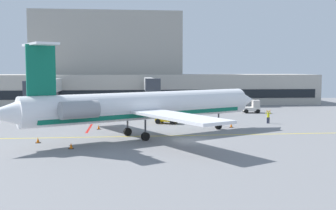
{
  "coord_description": "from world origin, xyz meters",
  "views": [
    {
      "loc": [
        -6.52,
        -41.58,
        7.43
      ],
      "look_at": [
        -1.27,
        8.73,
        3.0
      ],
      "focal_mm": 43.34,
      "sensor_mm": 36.0,
      "label": 1
    }
  ],
  "objects_px": {
    "regional_jet": "(143,106)",
    "baggage_tug": "(165,116)",
    "pushback_tractor": "(253,107)",
    "belt_loader": "(182,108)",
    "marshaller": "(268,116)"
  },
  "relations": [
    {
      "from": "belt_loader",
      "to": "marshaller",
      "type": "relative_size",
      "value": 1.59
    },
    {
      "from": "belt_loader",
      "to": "baggage_tug",
      "type": "bearing_deg",
      "value": -107.34
    },
    {
      "from": "regional_jet",
      "to": "baggage_tug",
      "type": "xyz_separation_m",
      "value": [
        3.55,
        11.26,
        -2.47
      ]
    },
    {
      "from": "pushback_tractor",
      "to": "marshaller",
      "type": "xyz_separation_m",
      "value": [
        -2.17,
        -13.62,
        -0.01
      ]
    },
    {
      "from": "regional_jet",
      "to": "belt_loader",
      "type": "height_order",
      "value": "regional_jet"
    },
    {
      "from": "belt_loader",
      "to": "marshaller",
      "type": "bearing_deg",
      "value": -55.94
    },
    {
      "from": "belt_loader",
      "to": "marshaller",
      "type": "distance_m",
      "value": 17.91
    },
    {
      "from": "baggage_tug",
      "to": "belt_loader",
      "type": "xyz_separation_m",
      "value": [
        4.2,
        13.46,
        -0.14
      ]
    },
    {
      "from": "baggage_tug",
      "to": "marshaller",
      "type": "bearing_deg",
      "value": -5.53
    },
    {
      "from": "regional_jet",
      "to": "belt_loader",
      "type": "distance_m",
      "value": 26.03
    },
    {
      "from": "regional_jet",
      "to": "pushback_tractor",
      "type": "xyz_separation_m",
      "value": [
        19.95,
        23.5,
        -2.47
      ]
    },
    {
      "from": "marshaller",
      "to": "belt_loader",
      "type": "bearing_deg",
      "value": 124.06
    },
    {
      "from": "pushback_tractor",
      "to": "marshaller",
      "type": "relative_size",
      "value": 1.6
    },
    {
      "from": "pushback_tractor",
      "to": "belt_loader",
      "type": "bearing_deg",
      "value": 174.31
    },
    {
      "from": "pushback_tractor",
      "to": "marshaller",
      "type": "bearing_deg",
      "value": -99.03
    }
  ]
}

